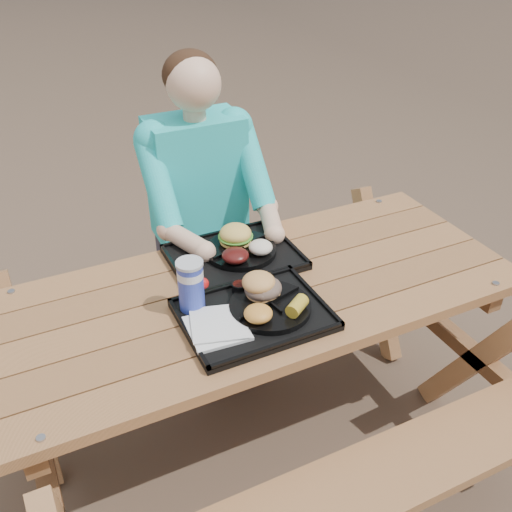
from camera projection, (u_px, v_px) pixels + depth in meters
name	position (u px, v px, depth m)	size (l,w,h in m)	color
ground	(256.00, 435.00, 2.34)	(60.00, 60.00, 0.00)	#999999
picnic_table	(256.00, 369.00, 2.13)	(1.80, 1.49, 0.75)	#999999
tray_near	(254.00, 315.00, 1.79)	(0.45, 0.35, 0.02)	black
tray_far	(234.00, 258.00, 2.07)	(0.45, 0.35, 0.02)	black
plate_near	(270.00, 307.00, 1.80)	(0.26, 0.26, 0.02)	black
plate_far	(241.00, 250.00, 2.08)	(0.26, 0.26, 0.02)	black
napkin_stack	(217.00, 327.00, 1.71)	(0.17, 0.17, 0.02)	white
soda_cup	(191.00, 287.00, 1.77)	(0.08, 0.08, 0.16)	#162AA7
condiment_bbq	(240.00, 287.00, 1.87)	(0.05, 0.05, 0.03)	black
condiment_mustard	(255.00, 280.00, 1.91)	(0.05, 0.05, 0.03)	yellow
sandwich	(263.00, 279.00, 1.80)	(0.11, 0.11, 0.12)	#E59C51
mac_cheese	(258.00, 314.00, 1.72)	(0.09, 0.09, 0.04)	gold
corn_cob	(297.00, 306.00, 1.75)	(0.08, 0.08, 0.04)	gold
cutlery_far	(193.00, 265.00, 2.01)	(0.02, 0.14, 0.01)	black
burger	(235.00, 230.00, 2.07)	(0.12, 0.12, 0.11)	#F0C154
baked_beans	(235.00, 255.00, 1.99)	(0.10, 0.10, 0.04)	#4A100E
potato_salad	(261.00, 247.00, 2.03)	(0.09, 0.09, 0.05)	white
diner	(201.00, 227.00, 2.49)	(0.48, 0.84, 1.28)	teal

